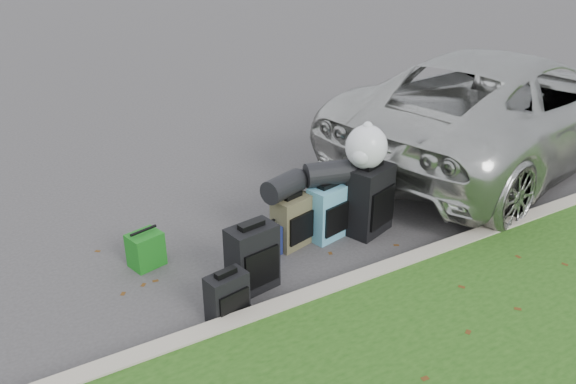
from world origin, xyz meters
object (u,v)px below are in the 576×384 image
suitcase_small_black (227,297)px  suitcase_large_black_left (252,258)px  tote_navy (264,241)px  suitcase_teal (328,213)px  suitcase_olive (292,221)px  suitcase_large_black_right (370,200)px  suv (503,107)px  tote_green (146,250)px

suitcase_small_black → suitcase_large_black_left: suitcase_large_black_left is taller
tote_navy → suitcase_teal: bearing=-12.8°
suitcase_olive → suitcase_large_black_right: 0.92m
suitcase_small_black → suitcase_teal: size_ratio=0.73×
suv → suitcase_teal: suv is taller
tote_navy → suitcase_olive: bearing=-5.1°
suitcase_olive → suitcase_large_black_right: suitcase_large_black_right is taller
suitcase_small_black → suitcase_large_black_right: size_ratio=0.57×
suitcase_small_black → suitcase_large_black_right: suitcase_large_black_right is taller
suitcase_small_black → suitcase_large_black_left: bearing=26.6°
suitcase_teal → suv: bearing=-1.5°
suitcase_olive → suitcase_teal: bearing=-22.9°
suitcase_large_black_left → tote_navy: (0.38, 0.47, -0.16)m
tote_green → suitcase_olive: bearing=-29.8°
tote_green → suitcase_large_black_left: bearing=-65.3°
suitcase_small_black → tote_green: bearing=95.4°
suv → suitcase_small_black: 5.30m
suitcase_large_black_right → tote_green: size_ratio=2.17×
tote_green → tote_navy: (1.12, -0.44, -0.02)m
suitcase_large_black_left → suitcase_large_black_right: (1.63, 0.32, 0.06)m
suitcase_large_black_right → tote_green: (-2.38, 0.58, -0.21)m
suitcase_large_black_left → suitcase_olive: size_ratio=1.15×
suitcase_teal → tote_navy: (-0.78, 0.02, -0.14)m
suitcase_olive → suitcase_small_black: bearing=-159.4°
suitcase_teal → tote_green: suitcase_teal is taller
suitcase_large_black_right → suv: bearing=-3.6°
suitcase_small_black → suitcase_olive: (1.14, 0.81, 0.06)m
suv → suitcase_large_black_left: size_ratio=8.77×
suitcase_teal → tote_green: bearing=153.8°
suitcase_large_black_left → suitcase_olive: 0.90m
suitcase_large_black_left → suitcase_large_black_right: bearing=2.2°
suitcase_large_black_left → suv: bearing=4.7°
suv → suitcase_small_black: (-5.07, -1.44, -0.57)m
suitcase_olive → tote_green: (-1.48, 0.40, -0.10)m
suv → tote_green: 5.45m
suv → suitcase_large_black_right: suv is taller
suv → suitcase_olive: suv is taller
suitcase_large_black_left → tote_green: bearing=120.4°
suitcase_small_black → suitcase_large_black_right: (2.04, 0.63, 0.17)m
suitcase_olive → tote_navy: suitcase_olive is taller
tote_navy → suitcase_small_black: bearing=-146.6°
suv → suitcase_large_black_left: suv is taller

